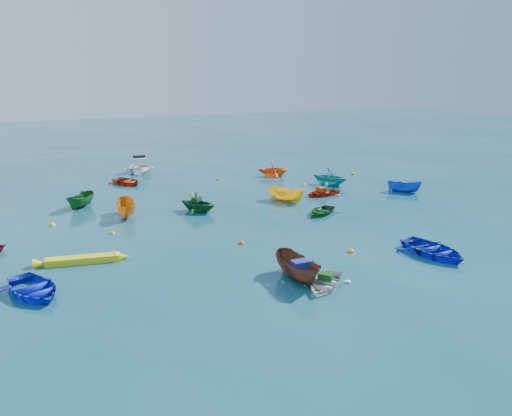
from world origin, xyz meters
name	(u,v)px	position (x,y,z in m)	size (l,w,h in m)	color
ground	(296,236)	(0.00, 0.00, 0.00)	(160.00, 160.00, 0.00)	#0B4050
dinghy_blue_sw	(34,294)	(-13.82, -1.65, 0.00)	(2.47, 3.45, 0.72)	#101ED0
dinghy_white_near	(325,286)	(-2.50, -6.49, 0.00)	(1.92, 2.69, 0.56)	silver
sampan_brown_mid	(298,280)	(-3.18, -5.39, 0.00)	(1.22, 3.25, 1.26)	#542E1E
dinghy_blue_se	(433,255)	(4.56, -5.82, 0.00)	(2.64, 3.69, 0.77)	#0F1DBB
sampan_yellow_mid	(286,201)	(3.43, 6.98, 0.00)	(1.12, 2.96, 1.15)	yellow
dinghy_green_e	(321,214)	(3.81, 3.10, 0.00)	(1.92, 2.69, 0.56)	#135121
dinghy_cyan_se	(330,185)	(9.32, 9.96, 0.00)	(2.56, 2.97, 1.57)	teal
sampan_orange_n	(127,216)	(-7.65, 8.27, 0.00)	(1.19, 3.15, 1.22)	orange
dinghy_green_n	(198,211)	(-3.16, 7.29, 0.00)	(2.25, 2.61, 1.37)	#125021
dinghy_red_ne	(322,195)	(6.77, 7.32, 0.00)	(1.99, 2.78, 0.58)	#B5290F
sampan_blue_far	(404,192)	(13.00, 5.35, 0.00)	(0.96, 2.54, 0.98)	#0E43B4
dinghy_red_far	(127,184)	(-5.49, 17.84, 0.00)	(2.21, 3.08, 0.64)	#9E2A0D
dinghy_orange_far	(274,176)	(6.96, 15.25, 0.00)	(2.36, 2.74, 1.44)	orange
sampan_green_far	(82,207)	(-9.94, 11.86, 0.00)	(1.08, 2.85, 1.10)	#13531C
kayak_yellow	(83,263)	(-11.42, 1.14, 0.00)	(0.63, 4.17, 0.43)	yellow
motorboat_white	(140,172)	(-3.21, 22.41, 0.00)	(2.97, 4.16, 1.46)	white
tarp_green_a	(326,276)	(-2.42, -6.43, 0.42)	(0.60, 0.45, 0.29)	#124B18
tarp_blue_a	(300,264)	(-3.18, -5.54, 0.80)	(0.70, 0.53, 0.34)	navy
tarp_green_b	(196,199)	(-3.22, 7.37, 0.83)	(0.59, 0.45, 0.29)	#11441B
tarp_orange_b	(321,189)	(6.67, 7.32, 0.45)	(0.67, 0.51, 0.32)	#B93B13
buoy_or_a	(241,244)	(-3.36, 0.13, 0.00)	(0.33, 0.33, 0.33)	#DE4F0C
buoy_ye_a	(314,212)	(3.64, 3.70, 0.00)	(0.36, 0.36, 0.36)	yellow
buoy_or_b	(351,252)	(1.11, -3.61, 0.00)	(0.37, 0.37, 0.37)	orange
buoy_ye_b	(112,234)	(-9.25, 5.08, 0.00)	(0.31, 0.31, 0.31)	gold
buoy_or_c	(132,206)	(-6.74, 10.78, 0.00)	(0.36, 0.36, 0.36)	orange
buoy_ye_c	(191,195)	(-1.98, 11.89, 0.00)	(0.32, 0.32, 0.32)	yellow
buoy_or_d	(353,175)	(13.62, 12.55, 0.00)	(0.38, 0.38, 0.38)	orange
buoy_ye_d	(52,225)	(-12.15, 8.32, 0.00)	(0.39, 0.39, 0.39)	yellow
buoy_or_e	(218,180)	(1.89, 15.94, 0.00)	(0.31, 0.31, 0.31)	orange
buoy_ye_e	(304,185)	(7.38, 10.83, 0.00)	(0.35, 0.35, 0.35)	yellow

